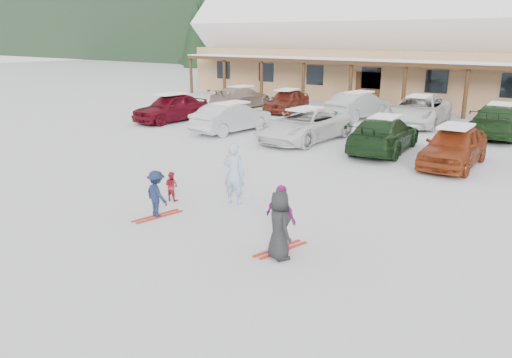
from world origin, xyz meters
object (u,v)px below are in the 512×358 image
Objects in this scene: day_lodge at (374,44)px; parked_car_2 at (305,125)px; toddler_red at (171,186)px; parked_car_11 at (499,120)px; child_navy at (157,194)px; parked_car_10 at (418,110)px; bystander_dark at (279,225)px; parked_car_7 at (241,97)px; parked_car_3 at (384,134)px; parked_car_1 at (232,117)px; parked_car_4 at (454,146)px; parked_car_0 at (171,108)px; child_magenta at (281,218)px; adult_skier at (234,174)px; parked_car_8 at (287,101)px; parked_car_9 at (359,105)px.

day_lodge reaches higher than parked_car_2.
parked_car_11 is at bearing -115.56° from toddler_red.
child_navy is 17.82m from parked_car_10.
parked_car_7 is (-15.10, 17.24, -0.05)m from bystander_dark.
bystander_dark is 0.30× the size of parked_car_3.
parked_car_4 is at bearing -177.00° from parked_car_1.
parked_car_11 is (4.12, -0.77, -0.01)m from parked_car_10.
toddler_red is 13.87m from parked_car_0.
child_magenta is 0.27× the size of parked_car_10.
adult_skier is at bearing -68.47° from parked_car_2.
parked_car_11 is at bearing -11.01° from parked_car_8.
day_lodge is at bearing -65.94° from child_navy.
child_magenta is 0.33× the size of parked_car_0.
parked_car_2 is at bearing -85.05° from adult_skier.
parked_car_9 is (-6.91, 17.74, 0.00)m from child_magenta.
parked_car_10 is at bearing -175.06° from parked_car_9.
parked_car_0 is 13.27m from parked_car_10.
parked_car_9 is (-4.06, 15.92, -0.13)m from adult_skier.
adult_skier is 8.76m from parked_car_3.
child_navy is 0.22× the size of parked_car_10.
bystander_dark is at bearing 94.50° from parked_car_3.
parked_car_1 is 0.88× the size of parked_car_3.
parked_car_3 is at bearing -88.24° from child_navy.
parked_car_4 is 0.95× the size of parked_car_9.
parked_car_1 is (4.68, -0.36, -0.04)m from parked_car_0.
adult_skier is 15.78m from parked_car_10.
parked_car_1 is (-7.06, 8.26, -0.16)m from adult_skier.
parked_car_1 is 9.93m from parked_car_10.
parked_car_2 is (3.96, 0.37, 0.01)m from parked_car_1.
parked_car_8 is at bearing 131.17° from parked_car_2.
parked_car_1 reaches higher than parked_car_3.
parked_car_11 reaches higher than child_navy.
parked_car_11 is at bearing 178.63° from parked_car_7.
child_magenta is at bearing -85.55° from parked_car_10.
toddler_red is at bearing 122.01° from parked_car_7.
toddler_red is 0.57× the size of child_magenta.
adult_skier is at bearing 71.89° from parked_car_11.
parked_car_9 is at bearing -89.20° from toddler_red.
adult_skier is 2.06× the size of toddler_red.
toddler_red is at bearing 67.18° from parked_car_11.
day_lodge is at bearing -49.16° from parked_car_11.
parked_car_11 is (6.67, 6.37, 0.04)m from parked_car_2.
child_navy is 20.41m from parked_car_7.
parked_car_0 is 12.34m from parked_car_3.
parked_car_10 reaches higher than parked_car_8.
parked_car_10 is (-3.41, 17.58, 0.02)m from child_magenta.
parked_car_10 is at bearing 72.12° from parked_car_2.
toddler_red is at bearing -75.89° from parked_car_8.
toddler_red is 1.39m from child_navy.
toddler_red is at bearing -79.36° from parked_car_2.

